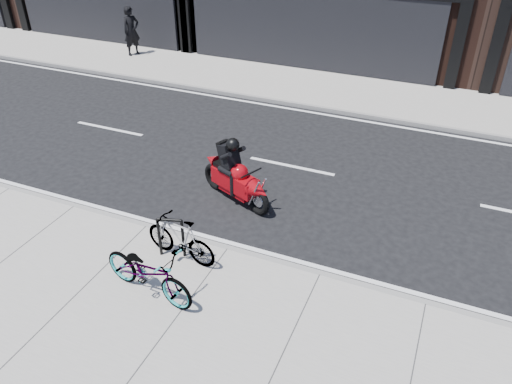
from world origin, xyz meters
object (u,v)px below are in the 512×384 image
at_px(motorcycle, 238,178).
at_px(pedestrian, 131,31).
at_px(bike_rack, 171,234).
at_px(bicycle_front, 148,272).
at_px(bicycle_rear, 180,238).

distance_m(motorcycle, pedestrian, 12.14).
bearing_deg(bike_rack, bicycle_front, -80.12).
height_order(bicycle_front, pedestrian, pedestrian).
xyz_separation_m(motorcycle, pedestrian, (-8.77, 8.38, 0.44)).
relative_size(bike_rack, motorcycle, 0.43).
bearing_deg(bike_rack, bicycle_rear, 0.00).
distance_m(bike_rack, bicycle_front, 1.12).
relative_size(bicycle_front, pedestrian, 1.01).
bearing_deg(motorcycle, bicycle_rear, -70.11).
height_order(bicycle_rear, pedestrian, pedestrian).
distance_m(bicycle_front, bicycle_rear, 1.11).
distance_m(bike_rack, bicycle_rear, 0.22).
xyz_separation_m(bike_rack, pedestrian, (-8.43, 10.85, 0.46)).
xyz_separation_m(bike_rack, motorcycle, (0.33, 2.47, 0.01)).
xyz_separation_m(bicycle_rear, motorcycle, (0.12, 2.47, 0.06)).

